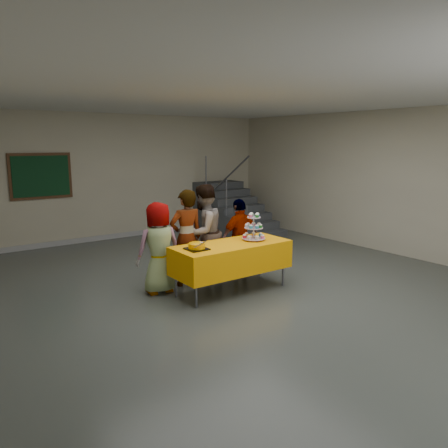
# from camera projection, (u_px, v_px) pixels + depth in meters

# --- Properties ---
(room_shell) EXTENTS (10.00, 10.04, 3.02)m
(room_shell) POSITION_uv_depth(u_px,v_px,m) (250.00, 155.00, 6.51)
(room_shell) COLOR #4C514C
(room_shell) RESTS_ON ground
(bake_table) EXTENTS (1.88, 0.78, 0.77)m
(bake_table) POSITION_uv_depth(u_px,v_px,m) (231.00, 257.00, 6.83)
(bake_table) COLOR #595960
(bake_table) RESTS_ON ground
(cupcake_stand) EXTENTS (0.38, 0.38, 0.44)m
(cupcake_stand) POSITION_uv_depth(u_px,v_px,m) (254.00, 229.00, 7.01)
(cupcake_stand) COLOR silver
(cupcake_stand) RESTS_ON bake_table
(bear_cake) EXTENTS (0.32, 0.36, 0.12)m
(bear_cake) POSITION_uv_depth(u_px,v_px,m) (197.00, 246.00, 6.41)
(bear_cake) COLOR black
(bear_cake) RESTS_ON bake_table
(schoolchild_a) EXTENTS (0.73, 0.51, 1.43)m
(schoolchild_a) POSITION_uv_depth(u_px,v_px,m) (159.00, 248.00, 6.74)
(schoolchild_a) COLOR slate
(schoolchild_a) RESTS_ON ground
(schoolchild_b) EXTENTS (0.61, 0.43, 1.58)m
(schoolchild_b) POSITION_uv_depth(u_px,v_px,m) (186.00, 238.00, 7.11)
(schoolchild_b) COLOR slate
(schoolchild_b) RESTS_ON ground
(schoolchild_c) EXTENTS (0.95, 0.83, 1.63)m
(schoolchild_c) POSITION_uv_depth(u_px,v_px,m) (204.00, 232.00, 7.42)
(schoolchild_c) COLOR slate
(schoolchild_c) RESTS_ON ground
(schoolchild_d) EXTENTS (0.81, 0.36, 1.37)m
(schoolchild_d) POSITION_uv_depth(u_px,v_px,m) (240.00, 238.00, 7.60)
(schoolchild_d) COLOR slate
(schoolchild_d) RESTS_ON ground
(staircase) EXTENTS (1.30, 2.40, 2.04)m
(staircase) POSITION_uv_depth(u_px,v_px,m) (231.00, 212.00, 11.63)
(staircase) COLOR #424447
(staircase) RESTS_ON ground
(noticeboard) EXTENTS (1.30, 0.05, 1.00)m
(noticeboard) POSITION_uv_depth(u_px,v_px,m) (41.00, 176.00, 9.49)
(noticeboard) COLOR #472B16
(noticeboard) RESTS_ON ground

